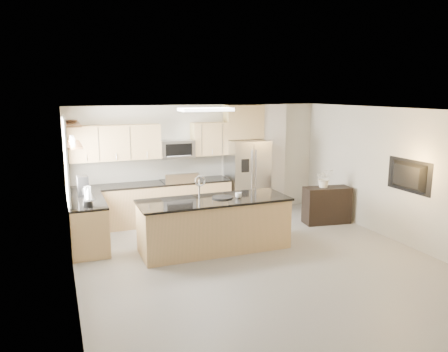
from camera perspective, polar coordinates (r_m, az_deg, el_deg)
name	(u,v)px	position (r m, az deg, el deg)	size (l,w,h in m)	color
floor	(259,262)	(7.70, 4.58, -11.17)	(6.50, 6.50, 0.00)	gray
ceiling	(261,110)	(7.14, 4.91, 8.54)	(6.00, 6.50, 0.02)	white
wall_back	(199,161)	(10.28, -3.23, 2.00)	(6.00, 0.02, 2.60)	beige
wall_front	(404,256)	(4.73, 22.50, -9.62)	(6.00, 0.02, 2.60)	beige
wall_left	(70,206)	(6.60, -19.43, -3.67)	(0.02, 6.50, 2.60)	beige
wall_right	(401,176)	(9.02, 22.14, -0.05)	(0.02, 6.50, 2.60)	beige
back_counter	(152,203)	(9.83, -9.40, -3.46)	(3.55, 0.66, 1.44)	tan
left_counter	(88,224)	(8.62, -17.39, -5.98)	(0.66, 1.50, 0.92)	tan
range	(179,200)	(9.96, -5.87, -3.18)	(0.76, 0.64, 1.14)	black
upper_cabinets	(145,141)	(9.72, -10.29, 4.46)	(3.50, 0.33, 0.75)	tan
microwave	(177,149)	(9.87, -6.19, 3.52)	(0.76, 0.40, 0.40)	#B2B2B4
refrigerator	(247,178)	(10.38, 3.01, -0.20)	(0.92, 0.78, 1.78)	#B2B2B4
partition_column	(271,157)	(10.84, 6.21, 2.43)	(0.60, 0.30, 2.60)	beige
window	(66,162)	(8.35, -19.91, 1.71)	(0.04, 1.15, 1.65)	white
shelf_lower	(72,145)	(8.41, -19.20, 3.89)	(0.30, 1.20, 0.04)	brown
shelf_upper	(71,124)	(8.38, -19.36, 6.40)	(0.30, 1.20, 0.04)	brown
ceiling_fixture	(206,110)	(8.47, -2.40, 8.67)	(1.00, 0.50, 0.06)	white
island	(214,224)	(8.13, -1.28, -6.31)	(2.78, 1.01, 1.39)	tan
credenza	(327,205)	(10.02, 13.27, -3.72)	(1.02, 0.43, 0.82)	black
cup	(238,195)	(8.08, 1.89, -2.54)	(0.13, 0.13, 0.10)	white
platter	(222,197)	(8.08, -0.23, -2.82)	(0.39, 0.39, 0.02)	black
blender	(88,198)	(7.95, -17.36, -2.77)	(0.16, 0.16, 0.36)	black
kettle	(89,193)	(8.48, -17.28, -2.18)	(0.22, 0.22, 0.27)	#B2B2B4
coffee_maker	(83,186)	(8.85, -17.94, -1.28)	(0.21, 0.26, 0.38)	black
bowl	(70,121)	(8.47, -19.41, 6.85)	(0.35, 0.35, 0.09)	#B2B2B4
flower_vase	(325,173)	(9.83, 12.99, 0.33)	(0.57, 0.49, 0.63)	silver
television	(405,176)	(8.81, 22.62, -0.01)	(1.08, 0.14, 0.62)	black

